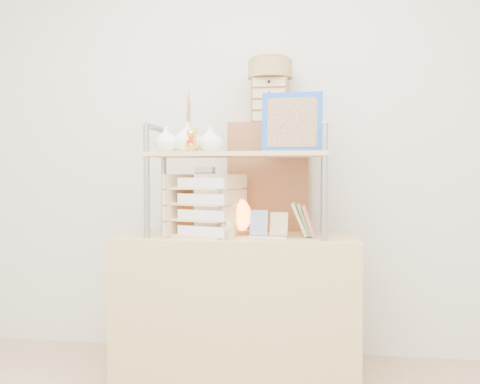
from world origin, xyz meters
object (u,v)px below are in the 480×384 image
Objects in this scene: letter_tray at (205,208)px; salt_lamp at (240,216)px; desk at (238,309)px; cabinet at (270,242)px.

letter_tray is 1.95× the size of salt_lamp.
desk is at bearing 8.43° from letter_tray.
letter_tray is (-0.16, -0.02, 0.51)m from desk.
salt_lamp is at bearing -109.97° from cabinet.
cabinet reaches higher than desk.
salt_lamp is at bearing 86.76° from desk.
letter_tray is 0.19m from salt_lamp.
salt_lamp is at bearing 26.97° from letter_tray.
cabinet is at bearing 67.36° from salt_lamp.
cabinet is at bearing 70.31° from desk.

